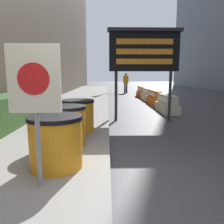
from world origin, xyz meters
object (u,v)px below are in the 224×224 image
Objects in this scene: message_board at (144,52)px; traffic_light_near_curb at (116,56)px; jersey_barrier_white at (147,95)px; pedestrian_worker at (126,81)px; barrel_drum_foreground at (56,142)px; jersey_barrier_orange_far at (154,98)px; barrel_drum_back at (78,116)px; warning_sign at (35,90)px; traffic_cone_mid at (171,97)px; barrel_drum_middle at (66,125)px; jersey_barrier_orange_near at (142,92)px; traffic_cone_near at (137,94)px; jersey_barrier_cream at (167,104)px.

message_board is 12.34m from traffic_light_near_curb.
pedestrian_worker is (-0.88, 5.78, 0.74)m from jersey_barrier_white.
barrel_drum_foreground is 0.37× the size of jersey_barrier_orange_far.
barrel_drum_back reaches higher than jersey_barrier_orange_far.
message_board is at bearing 65.02° from barrel_drum_foreground.
warning_sign reaches higher than traffic_cone_mid.
warning_sign is 3.01× the size of traffic_cone_mid.
warning_sign is 5.44m from message_board.
barrel_drum_middle is 10.51m from jersey_barrier_white.
jersey_barrier_orange_far is at bearing -90.00° from jersey_barrier_orange_near.
traffic_light_near_curb reaches higher than barrel_drum_back.
traffic_cone_near is at bearing -69.56° from traffic_light_near_curb.
jersey_barrier_cream is 11.07m from traffic_light_near_curb.
traffic_light_near_curb is (-1.82, 10.52, 2.92)m from jersey_barrier_cream.
traffic_cone_near is (2.98, 12.76, -0.29)m from barrel_drum_foreground.
jersey_barrier_cream is at bearing -90.00° from jersey_barrier_orange_far.
message_board is at bearing -87.76° from traffic_light_near_curb.
jersey_barrier_white is (0.00, 2.39, -0.01)m from jersey_barrier_orange_far.
barrel_drum_back is at bearing -110.55° from jersey_barrier_white.
jersey_barrier_orange_far is at bearing 65.67° from barrel_drum_middle.
jersey_barrier_orange_near reaches higher than traffic_cone_near.
jersey_barrier_cream is 4.93m from jersey_barrier_white.
barrel_drum_back is 7.26m from jersey_barrier_orange_far.
traffic_light_near_curb is 2.39m from pedestrian_worker.
warning_sign is 13.74m from traffic_cone_near.
jersey_barrier_orange_far is 1.19× the size of pedestrian_worker.
traffic_cone_mid is at bearing -56.89° from traffic_cone_near.
barrel_drum_back is 14.75m from traffic_light_near_curb.
jersey_barrier_orange_far is 2.39m from jersey_barrier_white.
message_board is 1.69× the size of pedestrian_worker.
jersey_barrier_cream is 6.98m from jersey_barrier_orange_near.
barrel_drum_foreground is 11.53m from jersey_barrier_white.
barrel_drum_back is (0.10, 1.10, 0.00)m from barrel_drum_middle.
jersey_barrier_cream is 0.86× the size of jersey_barrier_orange_far.
traffic_light_near_curb reaches higher than jersey_barrier_orange_near.
barrel_drum_back is 9.19m from traffic_cone_mid.
barrel_drum_middle is 12.47m from jersey_barrier_orange_near.
barrel_drum_foreground is 5.10m from message_board.
jersey_barrier_cream reaches higher than traffic_cone_near.
traffic_cone_mid is at bearing -65.73° from jersey_barrier_orange_near.
jersey_barrier_white is 0.89× the size of pedestrian_worker.
barrel_drum_foreground is 1.10m from barrel_drum_middle.
jersey_barrier_orange_near is at bearing 74.12° from barrel_drum_middle.
pedestrian_worker is (2.53, 15.71, 0.51)m from barrel_drum_middle.
traffic_cone_near is at bearing 83.49° from message_board.
message_board is at bearing -101.30° from jersey_barrier_white.
jersey_barrier_cream is 2.54m from jersey_barrier_orange_far.
barrel_drum_back is at bearing -95.90° from traffic_light_near_curb.
jersey_barrier_orange_near is 3.23× the size of traffic_cone_near.
jersey_barrier_white is (3.36, 11.03, -0.23)m from barrel_drum_foreground.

